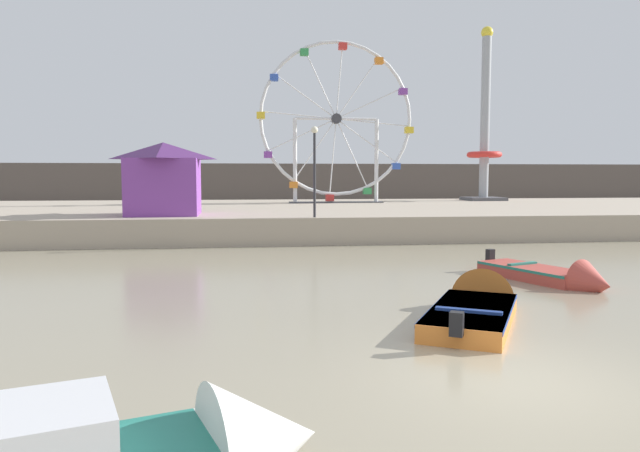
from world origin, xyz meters
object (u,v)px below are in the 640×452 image
object	(u,v)px
motorboat_faded_red	(556,276)
promenade_lamp_near	(315,158)
ferris_wheel_white_frame	(336,122)
drop_tower_steel_tower	(485,136)
carnival_booth_purple_stall	(164,177)
motorboat_orange_hull	(478,305)

from	to	relation	value
motorboat_faded_red	promenade_lamp_near	size ratio (longest dim) A/B	1.09
ferris_wheel_white_frame	drop_tower_steel_tower	size ratio (longest dim) A/B	0.85
ferris_wheel_white_frame	carnival_booth_purple_stall	bearing A→B (deg)	-131.11
motorboat_faded_red	carnival_booth_purple_stall	size ratio (longest dim) A/B	1.20
motorboat_faded_red	carnival_booth_purple_stall	bearing A→B (deg)	-156.59
ferris_wheel_white_frame	carnival_booth_purple_stall	world-z (taller)	ferris_wheel_white_frame
ferris_wheel_white_frame	drop_tower_steel_tower	bearing A→B (deg)	12.57
promenade_lamp_near	motorboat_faded_red	bearing A→B (deg)	-61.00
motorboat_faded_red	promenade_lamp_near	distance (m)	12.59
motorboat_orange_hull	ferris_wheel_white_frame	world-z (taller)	ferris_wheel_white_frame
ferris_wheel_white_frame	drop_tower_steel_tower	xyz separation A→B (m)	(11.95, 2.66, -0.70)
motorboat_orange_hull	promenade_lamp_near	size ratio (longest dim) A/B	1.18
motorboat_faded_red	motorboat_orange_hull	distance (m)	5.02
motorboat_orange_hull	carnival_booth_purple_stall	size ratio (longest dim) A/B	1.30
drop_tower_steel_tower	motorboat_faded_red	bearing A→B (deg)	-108.74
drop_tower_steel_tower	ferris_wheel_white_frame	bearing A→B (deg)	-167.43
motorboat_faded_red	drop_tower_steel_tower	xyz separation A→B (m)	(9.34, 27.53, 5.97)
carnival_booth_purple_stall	motorboat_orange_hull	bearing A→B (deg)	-61.70
motorboat_orange_hull	ferris_wheel_white_frame	size ratio (longest dim) A/B	0.43
motorboat_faded_red	drop_tower_steel_tower	world-z (taller)	drop_tower_steel_tower
promenade_lamp_near	drop_tower_steel_tower	bearing A→B (deg)	48.25
motorboat_faded_red	promenade_lamp_near	world-z (taller)	promenade_lamp_near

